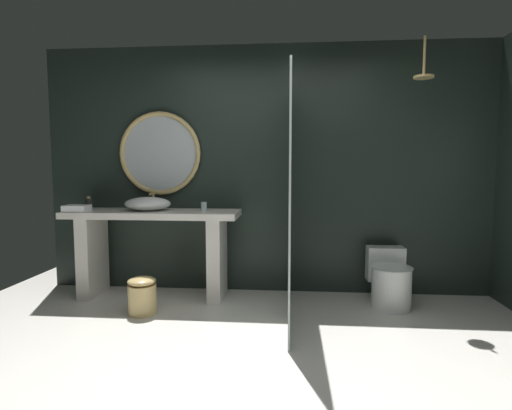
{
  "coord_description": "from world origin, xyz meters",
  "views": [
    {
      "loc": [
        0.24,
        -2.41,
        1.32
      ],
      "look_at": [
        -0.04,
        0.85,
        1.02
      ],
      "focal_mm": 28.24,
      "sensor_mm": 36.0,
      "label": 1
    }
  ],
  "objects_px": {
    "vessel_sink": "(148,204)",
    "folded_hand_towel": "(77,208)",
    "rain_shower_head": "(424,72)",
    "waste_bin": "(142,295)",
    "toilet": "(390,280)",
    "round_wall_mirror": "(160,153)",
    "soap_dispenser": "(89,204)",
    "tumbler_cup": "(204,206)"
  },
  "relations": [
    {
      "from": "vessel_sink",
      "to": "waste_bin",
      "type": "xyz_separation_m",
      "value": [
        0.11,
        -0.51,
        -0.79
      ]
    },
    {
      "from": "round_wall_mirror",
      "to": "rain_shower_head",
      "type": "relative_size",
      "value": 2.39
    },
    {
      "from": "soap_dispenser",
      "to": "vessel_sink",
      "type": "bearing_deg",
      "value": -0.6
    },
    {
      "from": "waste_bin",
      "to": "round_wall_mirror",
      "type": "bearing_deg",
      "value": 94.43
    },
    {
      "from": "vessel_sink",
      "to": "tumbler_cup",
      "type": "bearing_deg",
      "value": 3.7
    },
    {
      "from": "tumbler_cup",
      "to": "soap_dispenser",
      "type": "distance_m",
      "value": 1.2
    },
    {
      "from": "round_wall_mirror",
      "to": "folded_hand_towel",
      "type": "height_order",
      "value": "round_wall_mirror"
    },
    {
      "from": "round_wall_mirror",
      "to": "waste_bin",
      "type": "height_order",
      "value": "round_wall_mirror"
    },
    {
      "from": "round_wall_mirror",
      "to": "rain_shower_head",
      "type": "height_order",
      "value": "rain_shower_head"
    },
    {
      "from": "round_wall_mirror",
      "to": "folded_hand_towel",
      "type": "relative_size",
      "value": 3.81
    },
    {
      "from": "round_wall_mirror",
      "to": "rain_shower_head",
      "type": "bearing_deg",
      "value": -8.77
    },
    {
      "from": "round_wall_mirror",
      "to": "toilet",
      "type": "bearing_deg",
      "value": -8.37
    },
    {
      "from": "rain_shower_head",
      "to": "waste_bin",
      "type": "bearing_deg",
      "value": -171.79
    },
    {
      "from": "soap_dispenser",
      "to": "toilet",
      "type": "xyz_separation_m",
      "value": [
        3.04,
        -0.1,
        -0.7
      ]
    },
    {
      "from": "tumbler_cup",
      "to": "soap_dispenser",
      "type": "bearing_deg",
      "value": -178.55
    },
    {
      "from": "rain_shower_head",
      "to": "folded_hand_towel",
      "type": "bearing_deg",
      "value": -179.56
    },
    {
      "from": "toilet",
      "to": "folded_hand_towel",
      "type": "xyz_separation_m",
      "value": [
        -3.07,
        -0.08,
        0.67
      ]
    },
    {
      "from": "toilet",
      "to": "waste_bin",
      "type": "height_order",
      "value": "toilet"
    },
    {
      "from": "toilet",
      "to": "folded_hand_towel",
      "type": "distance_m",
      "value": 3.14
    },
    {
      "from": "tumbler_cup",
      "to": "rain_shower_head",
      "type": "distance_m",
      "value": 2.42
    },
    {
      "from": "soap_dispenser",
      "to": "round_wall_mirror",
      "type": "relative_size",
      "value": 0.16
    },
    {
      "from": "tumbler_cup",
      "to": "waste_bin",
      "type": "distance_m",
      "value": 1.05
    },
    {
      "from": "vessel_sink",
      "to": "rain_shower_head",
      "type": "relative_size",
      "value": 1.26
    },
    {
      "from": "rain_shower_head",
      "to": "waste_bin",
      "type": "xyz_separation_m",
      "value": [
        -2.52,
        -0.36,
        -2.01
      ]
    },
    {
      "from": "tumbler_cup",
      "to": "waste_bin",
      "type": "xyz_separation_m",
      "value": [
        -0.46,
        -0.55,
        -0.76
      ]
    },
    {
      "from": "round_wall_mirror",
      "to": "folded_hand_towel",
      "type": "bearing_deg",
      "value": -149.41
    },
    {
      "from": "vessel_sink",
      "to": "round_wall_mirror",
      "type": "distance_m",
      "value": 0.58
    },
    {
      "from": "rain_shower_head",
      "to": "soap_dispenser",
      "type": "bearing_deg",
      "value": 177.28
    },
    {
      "from": "vessel_sink",
      "to": "waste_bin",
      "type": "relative_size",
      "value": 1.37
    },
    {
      "from": "round_wall_mirror",
      "to": "toilet",
      "type": "relative_size",
      "value": 1.56
    },
    {
      "from": "rain_shower_head",
      "to": "toilet",
      "type": "bearing_deg",
      "value": 167.16
    },
    {
      "from": "vessel_sink",
      "to": "waste_bin",
      "type": "bearing_deg",
      "value": -77.44
    },
    {
      "from": "round_wall_mirror",
      "to": "vessel_sink",
      "type": "bearing_deg",
      "value": -102.42
    },
    {
      "from": "waste_bin",
      "to": "toilet",
      "type": "bearing_deg",
      "value": 10.31
    },
    {
      "from": "tumbler_cup",
      "to": "toilet",
      "type": "height_order",
      "value": "tumbler_cup"
    },
    {
      "from": "vessel_sink",
      "to": "folded_hand_towel",
      "type": "bearing_deg",
      "value": -165.29
    },
    {
      "from": "soap_dispenser",
      "to": "toilet",
      "type": "height_order",
      "value": "soap_dispenser"
    },
    {
      "from": "tumbler_cup",
      "to": "waste_bin",
      "type": "relative_size",
      "value": 0.26
    },
    {
      "from": "rain_shower_head",
      "to": "round_wall_mirror",
      "type": "bearing_deg",
      "value": 171.23
    },
    {
      "from": "round_wall_mirror",
      "to": "rain_shower_head",
      "type": "distance_m",
      "value": 2.71
    },
    {
      "from": "vessel_sink",
      "to": "tumbler_cup",
      "type": "relative_size",
      "value": 5.17
    },
    {
      "from": "vessel_sink",
      "to": "folded_hand_towel",
      "type": "relative_size",
      "value": 2.0
    }
  ]
}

